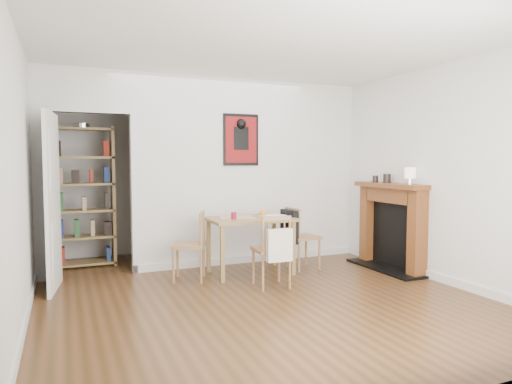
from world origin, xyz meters
name	(u,v)px	position (x,y,z in m)	size (l,w,h in m)	color
ground	(251,291)	(0.00, 0.00, 0.00)	(5.20, 5.20, 0.00)	#56331B
room_shell	(220,172)	(0.10, 1.34, 1.30)	(5.20, 5.20, 5.20)	silver
dining_table	(250,224)	(0.30, 0.74, 0.64)	(1.07, 0.68, 0.73)	olive
chair_left	(189,246)	(-0.52, 0.73, 0.42)	(0.55, 0.55, 0.85)	#A5724D
chair_right	(302,237)	(1.04, 0.72, 0.43)	(0.50, 0.45, 0.84)	#A5724D
chair_front	(272,250)	(0.29, 0.07, 0.43)	(0.45, 0.50, 0.84)	#A5724D
bookshelf	(84,198)	(-1.65, 2.03, 0.95)	(0.81, 0.33, 1.93)	olive
fireplace	(392,223)	(2.16, 0.25, 0.62)	(0.45, 1.25, 1.16)	brown
red_glass	(234,216)	(0.06, 0.69, 0.77)	(0.07, 0.07, 0.09)	maroon
orange_fruit	(262,213)	(0.50, 0.81, 0.77)	(0.08, 0.08, 0.08)	orange
placemat	(237,217)	(0.15, 0.83, 0.73)	(0.44, 0.33, 0.00)	#C0B69E
notebook	(273,216)	(0.63, 0.76, 0.74)	(0.31, 0.22, 0.02)	white
mantel_lamp	(410,174)	(2.10, -0.15, 1.29)	(0.14, 0.14, 0.22)	silver
ceramic_jar_a	(387,178)	(2.16, 0.37, 1.22)	(0.10, 0.10, 0.12)	black
ceramic_jar_b	(375,179)	(2.08, 0.52, 1.21)	(0.08, 0.08, 0.09)	black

